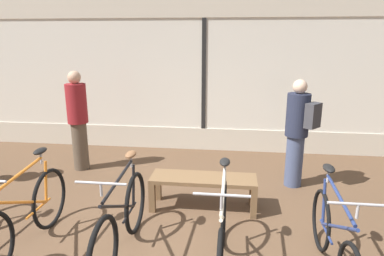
# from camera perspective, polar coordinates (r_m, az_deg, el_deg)

# --- Properties ---
(shop_back_wall) EXTENTS (12.00, 0.08, 3.20)m
(shop_back_wall) POSITION_cam_1_polar(r_m,az_deg,el_deg) (6.77, 2.00, 9.76)
(shop_back_wall) COLOR beige
(shop_back_wall) RESTS_ON ground_plane
(bicycle_left) EXTENTS (0.46, 1.79, 1.05)m
(bicycle_left) POSITION_cam_1_polar(r_m,az_deg,el_deg) (4.14, -26.21, -13.18)
(bicycle_left) COLOR black
(bicycle_left) RESTS_ON ground_plane
(bicycle_center_left) EXTENTS (0.46, 1.73, 1.04)m
(bicycle_center_left) POSITION_cam_1_polar(r_m,az_deg,el_deg) (3.74, -11.63, -15.06)
(bicycle_center_left) COLOR black
(bicycle_center_left) RESTS_ON ground_plane
(bicycle_center_right) EXTENTS (0.46, 1.72, 1.04)m
(bicycle_center_right) POSITION_cam_1_polar(r_m,az_deg,el_deg) (3.48, 5.04, -17.15)
(bicycle_center_right) COLOR black
(bicycle_center_right) RESTS_ON ground_plane
(bicycle_right) EXTENTS (0.46, 1.66, 1.01)m
(bicycle_right) POSITION_cam_1_polar(r_m,az_deg,el_deg) (3.65, 22.52, -17.05)
(bicycle_right) COLOR black
(bicycle_right) RESTS_ON ground_plane
(display_bench) EXTENTS (1.40, 0.44, 0.45)m
(display_bench) POSITION_cam_1_polar(r_m,az_deg,el_deg) (4.61, 1.92, -9.08)
(display_bench) COLOR brown
(display_bench) RESTS_ON ground_plane
(customer_near_rack) EXTENTS (0.48, 0.48, 1.71)m
(customer_near_rack) POSITION_cam_1_polar(r_m,az_deg,el_deg) (6.13, -18.49, 1.46)
(customer_near_rack) COLOR brown
(customer_near_rack) RESTS_ON ground_plane
(customer_by_window) EXTENTS (0.55, 0.53, 1.65)m
(customer_by_window) POSITION_cam_1_polar(r_m,az_deg,el_deg) (5.36, 17.21, -0.39)
(customer_by_window) COLOR #424C6B
(customer_by_window) RESTS_ON ground_plane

